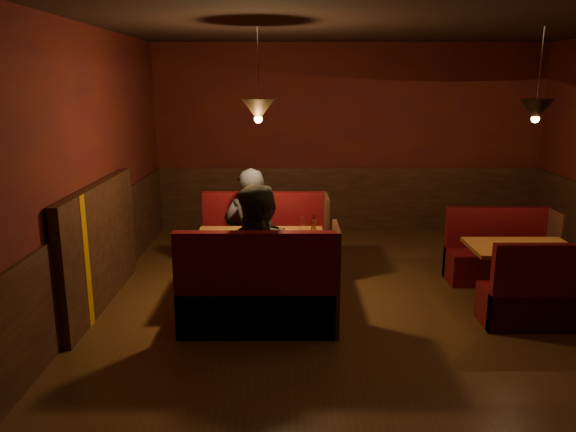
{
  "coord_description": "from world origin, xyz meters",
  "views": [
    {
      "loc": [
        -0.95,
        -5.26,
        2.33
      ],
      "look_at": [
        -0.94,
        0.47,
        0.95
      ],
      "focal_mm": 35.0,
      "sensor_mm": 36.0,
      "label": 1
    }
  ],
  "objects_px": {
    "main_bench_near": "(259,300)",
    "diner_a": "(251,212)",
    "main_table": "(261,251)",
    "second_bench_near": "(549,300)",
    "diner_b": "(261,240)",
    "second_bench_far": "(499,258)",
    "second_table": "(521,260)",
    "main_bench_far": "(266,251)"
  },
  "relations": [
    {
      "from": "main_bench_far",
      "to": "diner_b",
      "type": "xyz_separation_m",
      "value": [
        0.02,
        -1.42,
        0.55
      ]
    },
    {
      "from": "main_table",
      "to": "second_bench_far",
      "type": "xyz_separation_m",
      "value": [
        2.81,
        0.65,
        -0.29
      ]
    },
    {
      "from": "diner_b",
      "to": "main_table",
      "type": "bearing_deg",
      "value": 110.28
    },
    {
      "from": "main_bench_far",
      "to": "main_bench_near",
      "type": "bearing_deg",
      "value": -90.0
    },
    {
      "from": "main_table",
      "to": "diner_a",
      "type": "height_order",
      "value": "diner_a"
    },
    {
      "from": "main_table",
      "to": "diner_b",
      "type": "bearing_deg",
      "value": -87.12
    },
    {
      "from": "second_bench_near",
      "to": "main_bench_near",
      "type": "bearing_deg",
      "value": -177.81
    },
    {
      "from": "second_table",
      "to": "second_bench_near",
      "type": "relative_size",
      "value": 0.9
    },
    {
      "from": "main_bench_far",
      "to": "diner_b",
      "type": "height_order",
      "value": "diner_b"
    },
    {
      "from": "diner_b",
      "to": "second_table",
      "type": "bearing_deg",
      "value": 30.42
    },
    {
      "from": "main_bench_near",
      "to": "second_table",
      "type": "relative_size",
      "value": 1.36
    },
    {
      "from": "main_table",
      "to": "second_bench_near",
      "type": "height_order",
      "value": "main_table"
    },
    {
      "from": "second_table",
      "to": "main_bench_far",
      "type": "bearing_deg",
      "value": 164.18
    },
    {
      "from": "main_bench_near",
      "to": "second_bench_far",
      "type": "bearing_deg",
      "value": 27.13
    },
    {
      "from": "main_bench_far",
      "to": "second_bench_near",
      "type": "bearing_deg",
      "value": -27.38
    },
    {
      "from": "main_bench_near",
      "to": "second_table",
      "type": "bearing_deg",
      "value": 15.53
    },
    {
      "from": "second_table",
      "to": "second_bench_far",
      "type": "distance_m",
      "value": 0.69
    },
    {
      "from": "main_table",
      "to": "main_bench_far",
      "type": "distance_m",
      "value": 0.81
    },
    {
      "from": "main_bench_far",
      "to": "main_bench_near",
      "type": "xyz_separation_m",
      "value": [
        0.0,
        -1.55,
        0.0
      ]
    },
    {
      "from": "second_table",
      "to": "second_bench_far",
      "type": "height_order",
      "value": "second_bench_far"
    },
    {
      "from": "diner_a",
      "to": "second_bench_near",
      "type": "bearing_deg",
      "value": 159.78
    },
    {
      "from": "second_table",
      "to": "diner_a",
      "type": "distance_m",
      "value": 3.0
    },
    {
      "from": "main_bench_far",
      "to": "diner_b",
      "type": "distance_m",
      "value": 1.52
    },
    {
      "from": "main_table",
      "to": "second_bench_near",
      "type": "bearing_deg",
      "value": -13.43
    },
    {
      "from": "main_table",
      "to": "diner_b",
      "type": "relative_size",
      "value": 0.78
    },
    {
      "from": "main_bench_near",
      "to": "second_table",
      "type": "distance_m",
      "value": 2.87
    },
    {
      "from": "main_bench_near",
      "to": "diner_b",
      "type": "relative_size",
      "value": 0.86
    },
    {
      "from": "main_bench_near",
      "to": "diner_a",
      "type": "relative_size",
      "value": 0.87
    },
    {
      "from": "main_bench_far",
      "to": "diner_a",
      "type": "distance_m",
      "value": 0.6
    },
    {
      "from": "second_bench_far",
      "to": "diner_a",
      "type": "relative_size",
      "value": 0.71
    },
    {
      "from": "second_bench_near",
      "to": "diner_b",
      "type": "height_order",
      "value": "diner_b"
    },
    {
      "from": "second_bench_far",
      "to": "second_bench_near",
      "type": "xyz_separation_m",
      "value": [
        0.0,
        -1.32,
        0.0
      ]
    },
    {
      "from": "main_table",
      "to": "main_bench_far",
      "type": "xyz_separation_m",
      "value": [
        0.02,
        0.78,
        -0.24
      ]
    },
    {
      "from": "second_table",
      "to": "diner_b",
      "type": "height_order",
      "value": "diner_b"
    },
    {
      "from": "main_table",
      "to": "second_bench_near",
      "type": "relative_size",
      "value": 1.12
    },
    {
      "from": "main_bench_far",
      "to": "second_bench_near",
      "type": "height_order",
      "value": "main_bench_far"
    },
    {
      "from": "second_table",
      "to": "second_bench_near",
      "type": "height_order",
      "value": "second_bench_near"
    },
    {
      "from": "main_bench_far",
      "to": "diner_a",
      "type": "bearing_deg",
      "value": -125.48
    },
    {
      "from": "second_bench_far",
      "to": "main_bench_near",
      "type": "bearing_deg",
      "value": -152.87
    },
    {
      "from": "main_table",
      "to": "diner_b",
      "type": "distance_m",
      "value": 0.71
    },
    {
      "from": "main_table",
      "to": "main_bench_near",
      "type": "relative_size",
      "value": 0.91
    },
    {
      "from": "main_bench_near",
      "to": "second_bench_far",
      "type": "height_order",
      "value": "main_bench_near"
    }
  ]
}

